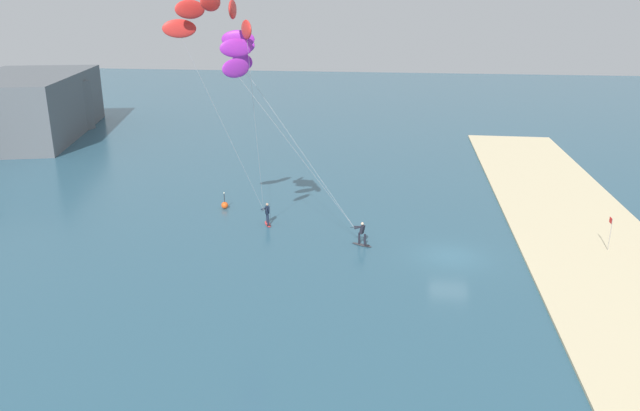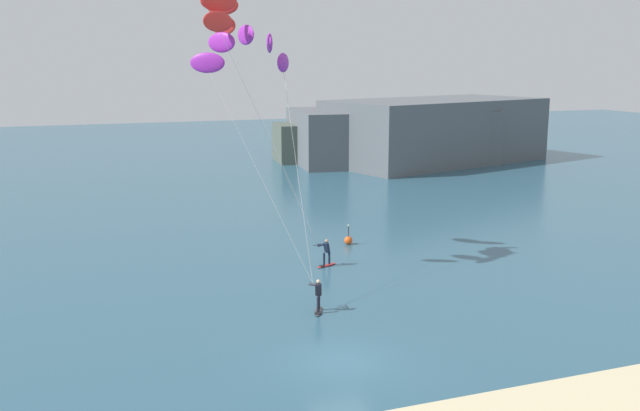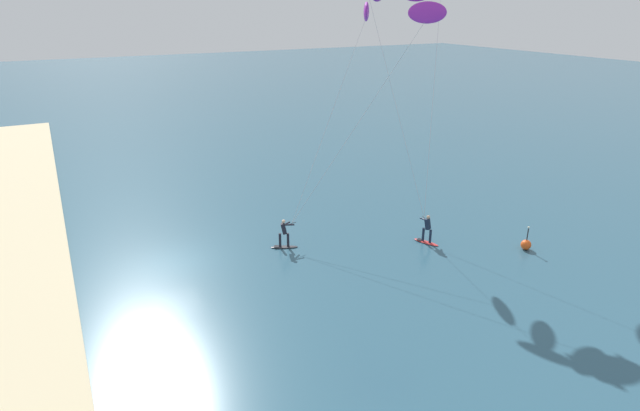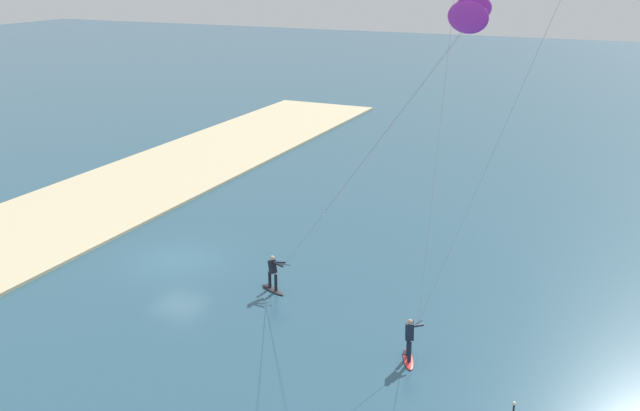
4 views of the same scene
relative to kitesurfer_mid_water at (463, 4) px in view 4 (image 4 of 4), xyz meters
The scene contains 3 objects.
ground_plane 18.26m from the kitesurfer_mid_water, 88.62° to the right, with size 240.00×240.00×0.00m, color #2D566B.
sand_strip 26.09m from the kitesurfer_mid_water, 89.20° to the right, with size 80.00×9.89×0.16m, color beige.
kitesurfer_mid_water is the anchor object (origin of this frame).
Camera 4 is at (26.79, 19.90, 13.92)m, focal length 40.37 mm.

